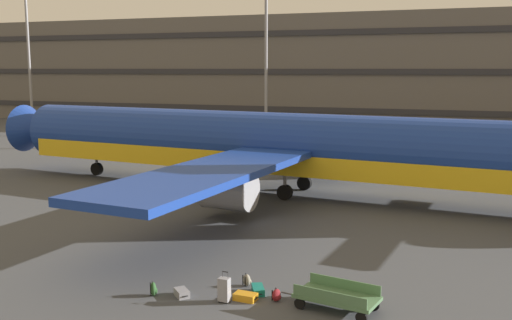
# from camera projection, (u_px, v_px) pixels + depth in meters

# --- Properties ---
(ground_plane) EXTENTS (600.00, 600.00, 0.00)m
(ground_plane) POSITION_uv_depth(u_px,v_px,m) (324.00, 192.00, 36.93)
(ground_plane) COLOR #424449
(terminal_structure) EXTENTS (179.78, 21.74, 14.51)m
(terminal_structure) POSITION_uv_depth(u_px,v_px,m) (405.00, 71.00, 81.14)
(terminal_structure) COLOR #605B56
(terminal_structure) RESTS_ON ground_plane
(airliner) EXTENTS (42.90, 34.86, 10.61)m
(airliner) POSITION_uv_depth(u_px,v_px,m) (279.00, 146.00, 36.02)
(airliner) COLOR navy
(airliner) RESTS_ON ground_plane
(light_mast_far_left) EXTENTS (1.80, 0.50, 19.44)m
(light_mast_far_left) POSITION_uv_depth(u_px,v_px,m) (28.00, 40.00, 78.75)
(light_mast_far_left) COLOR gray
(light_mast_far_left) RESTS_ON ground_plane
(light_mast_left) EXTENTS (1.80, 0.50, 22.17)m
(light_mast_left) POSITION_uv_depth(u_px,v_px,m) (266.00, 23.00, 67.45)
(light_mast_left) COLOR gray
(light_mast_left) RESTS_ON ground_plane
(suitcase_laid_flat) EXTENTS (0.69, 0.87, 0.24)m
(suitcase_laid_flat) POSITION_uv_depth(u_px,v_px,m) (258.00, 290.00, 20.19)
(suitcase_laid_flat) COLOR #147266
(suitcase_laid_flat) RESTS_ON ground_plane
(suitcase_upright) EXTENTS (0.80, 0.51, 0.24)m
(suitcase_upright) POSITION_uv_depth(u_px,v_px,m) (245.00, 297.00, 19.58)
(suitcase_upright) COLOR orange
(suitcase_upright) RESTS_ON ground_plane
(suitcase_red) EXTENTS (0.72, 0.71, 0.25)m
(suitcase_red) POSITION_uv_depth(u_px,v_px,m) (182.00, 293.00, 19.90)
(suitcase_red) COLOR gray
(suitcase_red) RESTS_ON ground_plane
(suitcase_silver) EXTENTS (0.38, 0.30, 1.03)m
(suitcase_silver) POSITION_uv_depth(u_px,v_px,m) (224.00, 289.00, 19.37)
(suitcase_silver) COLOR gray
(suitcase_silver) RESTS_ON ground_plane
(backpack_small) EXTENTS (0.35, 0.42, 0.47)m
(backpack_small) POSITION_uv_depth(u_px,v_px,m) (277.00, 295.00, 19.48)
(backpack_small) COLOR maroon
(backpack_small) RESTS_ON ground_plane
(backpack_teal) EXTENTS (0.36, 0.41, 0.53)m
(backpack_teal) POSITION_uv_depth(u_px,v_px,m) (154.00, 289.00, 19.95)
(backpack_teal) COLOR #264C26
(backpack_teal) RESTS_ON ground_plane
(backpack_purple) EXTENTS (0.41, 0.40, 0.48)m
(backpack_purple) POSITION_uv_depth(u_px,v_px,m) (247.00, 280.00, 20.85)
(backpack_purple) COLOR gray
(backpack_purple) RESTS_ON ground_plane
(baggage_cart) EXTENTS (3.37, 1.79, 0.82)m
(baggage_cart) POSITION_uv_depth(u_px,v_px,m) (337.00, 297.00, 18.77)
(baggage_cart) COLOR #4C724C
(baggage_cart) RESTS_ON ground_plane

